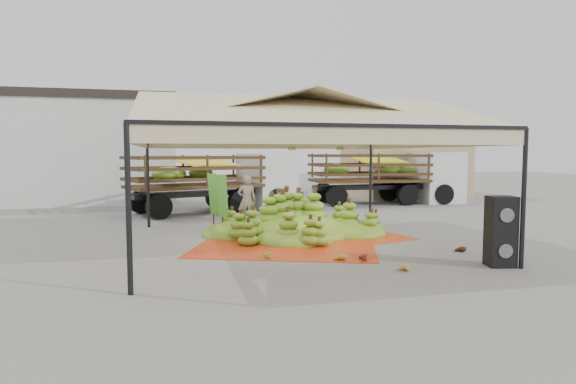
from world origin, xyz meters
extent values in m
plane|color=slate|center=(0.00, 0.00, 0.00)|extent=(90.00, 90.00, 0.00)
cylinder|color=black|center=(-4.00, -4.00, 1.50)|extent=(0.10, 0.10, 3.00)
cylinder|color=black|center=(4.00, -4.00, 1.50)|extent=(0.10, 0.10, 3.00)
cylinder|color=black|center=(-4.00, 4.00, 1.50)|extent=(0.10, 0.10, 3.00)
cylinder|color=black|center=(4.00, 4.00, 1.50)|extent=(0.10, 0.10, 3.00)
pyramid|color=beige|center=(0.00, 0.00, 3.50)|extent=(8.00, 8.00, 1.00)
cube|color=black|center=(0.00, 0.00, 3.00)|extent=(8.00, 8.00, 0.08)
cube|color=beige|center=(0.00, 0.00, 2.82)|extent=(8.00, 8.00, 0.36)
cube|color=silver|center=(-10.00, 14.00, 2.50)|extent=(14.00, 6.00, 5.00)
cube|color=black|center=(-10.00, 14.00, 5.20)|extent=(14.30, 6.30, 0.40)
cube|color=tan|center=(10.00, 13.00, 1.80)|extent=(6.00, 5.00, 3.60)
cube|color=navy|center=(10.00, 13.00, 3.85)|extent=(6.30, 5.30, 0.50)
cube|color=red|center=(-0.19, 0.02, 0.01)|extent=(5.95, 5.82, 0.01)
cube|color=orange|center=(1.19, 1.14, 0.01)|extent=(5.08, 5.21, 0.01)
ellipsoid|color=#5C861C|center=(0.50, 1.37, 0.62)|extent=(7.13, 6.51, 1.25)
ellipsoid|color=gold|center=(1.39, -3.64, 0.09)|extent=(0.43, 0.36, 0.18)
ellipsoid|color=gold|center=(0.43, -2.43, 0.11)|extent=(0.60, 0.58, 0.21)
ellipsoid|color=#521B12|center=(0.92, -2.41, 0.11)|extent=(0.60, 0.55, 0.22)
ellipsoid|color=#542413|center=(3.70, -2.19, 0.10)|extent=(0.52, 0.46, 0.20)
ellipsoid|color=#3F831B|center=(-1.15, -1.65, 0.10)|extent=(0.56, 0.53, 0.20)
ellipsoid|color=#336F17|center=(0.21, 1.07, 2.62)|extent=(0.24, 0.24, 0.20)
ellipsoid|color=#336F17|center=(1.71, 1.07, 2.62)|extent=(0.24, 0.24, 0.20)
cube|color=black|center=(3.70, -3.70, 0.39)|extent=(0.64, 0.59, 0.77)
cube|color=black|center=(3.70, -3.70, 1.16)|extent=(0.64, 0.59, 0.77)
imported|color=gray|center=(-0.74, 3.54, 0.87)|extent=(0.69, 0.51, 1.73)
cube|color=#452C17|center=(-2.27, 7.63, 1.13)|extent=(5.89, 4.20, 0.13)
cube|color=silver|center=(1.04, 8.88, 1.23)|extent=(2.64, 2.89, 2.47)
cylinder|color=black|center=(-3.70, 5.94, 0.48)|extent=(1.02, 0.64, 0.97)
cylinder|color=black|center=(-4.46, 7.95, 0.48)|extent=(1.02, 0.64, 0.97)
cylinder|color=black|center=(-0.49, 7.15, 0.48)|extent=(1.02, 0.64, 0.97)
cylinder|color=black|center=(-1.25, 9.16, 0.48)|extent=(1.02, 0.64, 0.97)
cylinder|color=black|center=(1.22, 7.80, 0.48)|extent=(1.02, 0.64, 0.97)
cylinder|color=black|center=(0.46, 9.81, 0.48)|extent=(1.02, 0.64, 0.97)
ellipsoid|color=#4F7819|center=(-2.27, 7.63, 1.66)|extent=(4.70, 3.32, 0.75)
cube|color=yellow|center=(-1.77, 7.82, 2.09)|extent=(2.76, 2.76, 0.27)
cube|color=#4B2E19|center=(6.25, 9.38, 1.16)|extent=(5.61, 2.73, 0.13)
cube|color=white|center=(9.89, 9.25, 1.27)|extent=(2.07, 2.50, 2.54)
cylinder|color=black|center=(4.22, 8.34, 0.50)|extent=(1.01, 0.37, 0.99)
cylinder|color=black|center=(4.30, 10.55, 0.50)|extent=(1.01, 0.37, 0.99)
cylinder|color=black|center=(7.76, 8.22, 0.50)|extent=(1.01, 0.37, 0.99)
cylinder|color=black|center=(7.83, 10.43, 0.50)|extent=(1.01, 0.37, 0.99)
cylinder|color=black|center=(9.63, 8.15, 0.50)|extent=(1.01, 0.37, 0.99)
cylinder|color=black|center=(9.71, 10.36, 0.50)|extent=(1.01, 0.37, 0.99)
ellipsoid|color=#3B7618|center=(6.25, 9.38, 1.71)|extent=(4.49, 2.14, 0.77)
cube|color=yellow|center=(6.80, 9.36, 2.15)|extent=(2.29, 2.28, 0.27)
camera|label=1|loc=(-3.31, -12.66, 2.46)|focal=30.00mm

